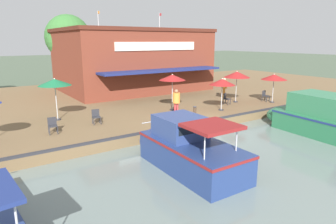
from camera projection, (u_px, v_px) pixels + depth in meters
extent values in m
plane|color=#4C5B47|center=(202.00, 133.00, 17.82)|extent=(220.00, 220.00, 0.00)
cube|color=brown|center=(122.00, 99.00, 26.64)|extent=(22.00, 56.00, 0.60)
cube|color=#2D2D33|center=(201.00, 122.00, 17.75)|extent=(0.20, 50.40, 0.10)
cube|color=brown|center=(132.00, 61.00, 29.67)|extent=(9.63, 13.10, 5.53)
cube|color=#522318|center=(131.00, 31.00, 29.00)|extent=(9.82, 13.36, 0.30)
cube|color=navy|center=(163.00, 70.00, 25.16)|extent=(1.80, 11.13, 0.16)
cube|color=silver|center=(157.00, 46.00, 25.40)|extent=(0.08, 7.86, 0.70)
cylinder|color=silver|center=(159.00, 23.00, 30.58)|extent=(0.06, 0.06, 1.93)
cube|color=#B23338|center=(160.00, 15.00, 30.24)|extent=(0.36, 0.03, 0.24)
cylinder|color=silver|center=(98.00, 21.00, 27.05)|extent=(0.06, 0.06, 1.82)
cube|color=orange|center=(99.00, 12.00, 26.73)|extent=(0.36, 0.03, 0.24)
cylinder|color=#B7B7B7|center=(56.00, 101.00, 18.08)|extent=(0.06, 0.06, 2.39)
cylinder|color=#2D2D33|center=(58.00, 119.00, 18.36)|extent=(0.36, 0.36, 0.06)
cone|color=#19663D|center=(55.00, 82.00, 17.82)|extent=(1.94, 1.94, 0.40)
cone|color=silver|center=(55.00, 82.00, 17.82)|extent=(1.20, 1.20, 0.32)
sphere|color=silver|center=(54.00, 79.00, 17.77)|extent=(0.08, 0.08, 0.08)
cylinder|color=#B7B7B7|center=(172.00, 94.00, 20.71)|extent=(0.06, 0.06, 2.35)
cylinder|color=#2D2D33|center=(172.00, 110.00, 20.97)|extent=(0.36, 0.36, 0.06)
cone|color=maroon|center=(172.00, 77.00, 20.45)|extent=(1.82, 1.82, 0.38)
cone|color=white|center=(172.00, 77.00, 20.44)|extent=(1.13, 1.13, 0.31)
sphere|color=white|center=(172.00, 75.00, 20.40)|extent=(0.08, 0.08, 0.08)
cylinder|color=#B7B7B7|center=(273.00, 89.00, 23.34)|extent=(0.06, 0.06, 2.07)
cylinder|color=#2D2D33|center=(272.00, 102.00, 23.57)|extent=(0.36, 0.36, 0.06)
cone|color=maroon|center=(274.00, 77.00, 23.12)|extent=(1.96, 1.96, 0.42)
cone|color=white|center=(274.00, 77.00, 23.11)|extent=(1.22, 1.22, 0.33)
sphere|color=white|center=(274.00, 74.00, 23.07)|extent=(0.08, 0.08, 0.08)
cylinder|color=#B7B7B7|center=(236.00, 88.00, 23.43)|extent=(0.06, 0.06, 2.26)
cylinder|color=#2D2D33|center=(235.00, 102.00, 23.68)|extent=(0.36, 0.36, 0.06)
cone|color=maroon|center=(237.00, 74.00, 23.18)|extent=(2.03, 2.03, 0.47)
cone|color=white|center=(237.00, 74.00, 23.18)|extent=(1.26, 1.26, 0.37)
sphere|color=white|center=(237.00, 71.00, 23.13)|extent=(0.08, 0.08, 0.08)
cylinder|color=#B7B7B7|center=(222.00, 96.00, 20.68)|extent=(0.06, 0.06, 2.06)
cylinder|color=#2D2D33|center=(221.00, 110.00, 20.91)|extent=(0.36, 0.36, 0.06)
cone|color=maroon|center=(222.00, 82.00, 20.45)|extent=(1.78, 1.78, 0.42)
cone|color=white|center=(222.00, 82.00, 20.45)|extent=(1.10, 1.10, 0.34)
sphere|color=white|center=(222.00, 79.00, 20.41)|extent=(0.08, 0.08, 0.08)
cube|color=#2D2D33|center=(58.00, 130.00, 15.48)|extent=(0.04, 0.04, 0.42)
cube|color=#2D2D33|center=(50.00, 131.00, 15.31)|extent=(0.04, 0.04, 0.42)
cube|color=#2D2D33|center=(57.00, 128.00, 15.83)|extent=(0.04, 0.04, 0.42)
cube|color=#2D2D33|center=(49.00, 129.00, 15.65)|extent=(0.04, 0.04, 0.42)
cube|color=#2D2D33|center=(53.00, 126.00, 15.52)|extent=(0.49, 0.49, 0.05)
cube|color=#2D2D33|center=(52.00, 121.00, 15.64)|extent=(0.09, 0.44, 0.40)
cube|color=#2D2D33|center=(230.00, 102.00, 22.82)|extent=(0.05, 0.05, 0.42)
cube|color=#2D2D33|center=(228.00, 102.00, 22.51)|extent=(0.05, 0.05, 0.42)
cube|color=#2D2D33|center=(226.00, 101.00, 23.05)|extent=(0.05, 0.05, 0.42)
cube|color=#2D2D33|center=(223.00, 102.00, 22.74)|extent=(0.05, 0.05, 0.42)
cube|color=#2D2D33|center=(227.00, 99.00, 22.73)|extent=(0.56, 0.56, 0.05)
cube|color=#2D2D33|center=(225.00, 96.00, 22.79)|extent=(0.19, 0.43, 0.40)
cube|color=#2D2D33|center=(269.00, 99.00, 23.97)|extent=(0.04, 0.04, 0.42)
cube|color=#2D2D33|center=(266.00, 99.00, 23.72)|extent=(0.04, 0.04, 0.42)
cube|color=#2D2D33|center=(265.00, 98.00, 24.26)|extent=(0.04, 0.04, 0.42)
cube|color=#2D2D33|center=(262.00, 99.00, 24.01)|extent=(0.04, 0.04, 0.42)
cube|color=#2D2D33|center=(266.00, 96.00, 23.94)|extent=(0.48, 0.48, 0.05)
cube|color=#2D2D33|center=(264.00, 93.00, 24.04)|extent=(0.09, 0.44, 0.40)
cube|color=#2D2D33|center=(101.00, 121.00, 17.30)|extent=(0.05, 0.05, 0.42)
cube|color=#2D2D33|center=(94.00, 122.00, 17.13)|extent=(0.05, 0.05, 0.42)
cube|color=#2D2D33|center=(99.00, 119.00, 17.65)|extent=(0.05, 0.05, 0.42)
cube|color=#2D2D33|center=(92.00, 120.00, 17.48)|extent=(0.05, 0.05, 0.42)
cube|color=#2D2D33|center=(96.00, 117.00, 17.34)|extent=(0.50, 0.50, 0.05)
cube|color=#2D2D33|center=(95.00, 113.00, 17.46)|extent=(0.10, 0.44, 0.40)
cylinder|color=#B23338|center=(175.00, 109.00, 19.38)|extent=(0.13, 0.13, 0.83)
cylinder|color=#B23338|center=(177.00, 109.00, 19.43)|extent=(0.13, 0.13, 0.83)
cylinder|color=orange|center=(176.00, 98.00, 19.23)|extent=(0.48, 0.48, 0.66)
sphere|color=#9E7051|center=(176.00, 91.00, 19.13)|extent=(0.22, 0.22, 0.22)
cylinder|color=orange|center=(224.00, 93.00, 25.42)|extent=(0.13, 0.13, 0.83)
cylinder|color=orange|center=(224.00, 93.00, 25.29)|extent=(0.13, 0.13, 0.83)
cylinder|color=orange|center=(224.00, 84.00, 25.18)|extent=(0.48, 0.48, 0.65)
sphere|color=#DBB28E|center=(225.00, 79.00, 25.08)|extent=(0.22, 0.22, 0.22)
cylinder|color=silver|center=(17.00, 223.00, 5.94)|extent=(0.05, 0.05, 1.21)
cube|color=navy|center=(192.00, 156.00, 12.37)|extent=(4.98, 2.27, 1.22)
ellipsoid|color=navy|center=(161.00, 140.00, 14.39)|extent=(1.78, 2.12, 1.22)
cube|color=maroon|center=(192.00, 144.00, 12.25)|extent=(5.04, 2.31, 0.10)
cube|color=navy|center=(180.00, 126.00, 12.84)|extent=(2.00, 1.79, 0.91)
cube|color=black|center=(194.00, 129.00, 12.02)|extent=(0.08, 1.54, 0.32)
cube|color=maroon|center=(212.00, 126.00, 11.06)|extent=(1.74, 1.90, 0.12)
cylinder|color=silver|center=(237.00, 139.00, 11.16)|extent=(0.05, 0.05, 0.96)
cylinder|color=silver|center=(205.00, 146.00, 10.34)|extent=(0.05, 0.05, 0.96)
cylinder|color=silver|center=(158.00, 121.00, 14.35)|extent=(0.06, 1.77, 0.04)
ellipsoid|color=#287047|center=(288.00, 115.00, 19.33)|extent=(2.62, 2.93, 1.13)
cube|color=#337A51|center=(323.00, 104.00, 17.17)|extent=(3.25, 2.53, 1.17)
cylinder|color=#473323|center=(195.00, 115.00, 17.71)|extent=(0.18, 0.18, 0.93)
cylinder|color=#2D2D33|center=(195.00, 107.00, 17.60)|extent=(0.22, 0.22, 0.04)
cylinder|color=brown|center=(71.00, 70.00, 32.12)|extent=(0.28, 0.28, 3.29)
sphere|color=#387033|center=(68.00, 38.00, 31.33)|extent=(4.71, 4.71, 4.71)
sphere|color=#387033|center=(64.00, 42.00, 30.29)|extent=(3.30, 3.30, 3.30)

